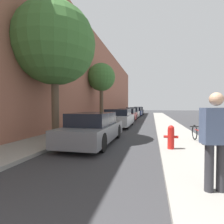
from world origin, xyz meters
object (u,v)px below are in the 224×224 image
object	(u,v)px
parked_car_grey	(94,129)
pedestrian	(216,136)
parked_car_red	(128,115)
parked_car_white	(133,113)
parked_car_navy	(136,112)
parked_car_black	(139,111)
bicycle	(198,134)
parked_car_silver	(119,118)
fire_hydrant	(171,137)
street_tree_far	(101,78)
street_tree_near	(55,44)

from	to	relation	value
parked_car_grey	pedestrian	xyz separation A→B (m)	(3.48, -3.87, 0.44)
parked_car_red	pedestrian	distance (m)	16.07
parked_car_white	parked_car_navy	size ratio (longest dim) A/B	0.94
parked_car_black	bicycle	distance (m)	27.54
parked_car_silver	fire_hydrant	bearing A→B (deg)	-66.23
pedestrian	bicycle	size ratio (longest dim) A/B	1.06
parked_car_grey	street_tree_far	bearing A→B (deg)	104.11
parked_car_white	street_tree_near	distance (m)	17.24
parked_car_white	bicycle	world-z (taller)	parked_car_white
parked_car_white	bicycle	distance (m)	17.09
parked_car_silver	street_tree_near	bearing A→B (deg)	-108.33
parked_car_silver	parked_car_navy	xyz separation A→B (m)	(-0.08, 15.78, 0.03)
parked_car_silver	parked_car_navy	distance (m)	15.78
parked_car_navy	bicycle	distance (m)	21.92
parked_car_black	fire_hydrant	bearing A→B (deg)	-83.60
parked_car_red	parked_car_black	bearing A→B (deg)	89.97
street_tree_far	pedestrian	bearing A→B (deg)	-65.52
parked_car_navy	pedestrian	size ratio (longest dim) A/B	2.56
street_tree_near	fire_hydrant	world-z (taller)	street_tree_near
parked_car_black	parked_car_navy	bearing A→B (deg)	-90.14
parked_car_red	parked_car_navy	xyz separation A→B (m)	(-0.01, 10.32, 0.04)
bicycle	street_tree_far	bearing A→B (deg)	124.60
parked_car_grey	parked_car_white	world-z (taller)	parked_car_white
parked_car_white	parked_car_silver	bearing A→B (deg)	-89.50
parked_car_black	pedestrian	world-z (taller)	pedestrian
parked_car_red	parked_car_white	world-z (taller)	parked_car_white
parked_car_grey	parked_car_red	xyz separation A→B (m)	(-0.17, 11.78, 0.02)
parked_car_navy	fire_hydrant	world-z (taller)	parked_car_navy
parked_car_red	fire_hydrant	world-z (taller)	parked_car_red
parked_car_silver	bicycle	size ratio (longest dim) A/B	2.83
street_tree_far	parked_car_navy	bearing A→B (deg)	81.93
parked_car_grey	parked_car_red	distance (m)	11.78
bicycle	parked_car_grey	bearing A→B (deg)	-176.37
parked_car_silver	parked_car_white	size ratio (longest dim) A/B	1.11
parked_car_silver	street_tree_near	size ratio (longest dim) A/B	0.72
parked_car_grey	bicycle	distance (m)	4.32
parked_car_grey	parked_car_silver	size ratio (longest dim) A/B	1.01
parked_car_grey	bicycle	size ratio (longest dim) A/B	2.85
parked_car_red	parked_car_white	distance (m)	5.34
street_tree_far	bicycle	xyz separation A→B (m)	(6.38, -7.78, -3.73)
parked_car_navy	street_tree_far	xyz separation A→B (m)	(-1.94, -13.68, 3.50)
street_tree_far	pedestrian	xyz separation A→B (m)	(5.59, -12.28, -3.12)
parked_car_navy	parked_car_black	size ratio (longest dim) A/B	1.05
parked_car_silver	fire_hydrant	world-z (taller)	parked_car_silver
parked_car_silver	street_tree_near	distance (m)	7.30
parked_car_red	street_tree_far	bearing A→B (deg)	-120.02
parked_car_black	fire_hydrant	distance (m)	28.84
parked_car_navy	parked_car_red	bearing A→B (deg)	-89.97
street_tree_far	parked_car_white	bearing A→B (deg)	77.56
parked_car_grey	parked_car_silver	xyz separation A→B (m)	(-0.10, 6.32, 0.04)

